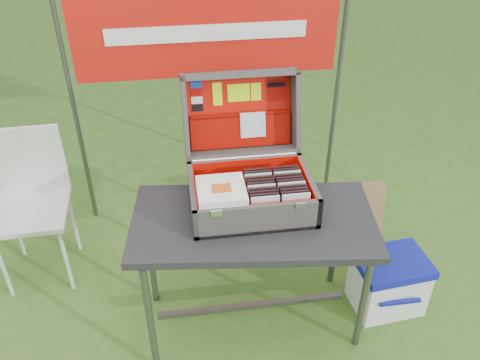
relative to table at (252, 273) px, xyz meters
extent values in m
plane|color=#376222|center=(-0.10, 0.00, -0.37)|extent=(80.00, 80.00, 0.00)
cube|color=#262629|center=(0.00, 0.00, 0.35)|extent=(1.24, 0.73, 0.04)
cylinder|color=#59595B|center=(-0.53, -0.24, -0.02)|extent=(0.04, 0.04, 0.70)
cylinder|color=#59595B|center=(0.53, -0.24, -0.02)|extent=(0.04, 0.04, 0.70)
cylinder|color=#59595B|center=(-0.53, 0.24, -0.02)|extent=(0.04, 0.04, 0.70)
cylinder|color=#59595B|center=(0.53, 0.24, -0.02)|extent=(0.04, 0.04, 0.70)
cube|color=#59595B|center=(0.00, 0.00, -0.25)|extent=(1.03, 0.03, 0.03)
cube|color=#5A554F|center=(0.00, 0.09, 0.38)|extent=(0.60, 0.43, 0.02)
cube|color=#5A554F|center=(0.00, -0.11, 0.45)|extent=(0.60, 0.02, 0.16)
cube|color=#5A554F|center=(0.00, 0.30, 0.45)|extent=(0.60, 0.02, 0.16)
cube|color=#5A554F|center=(-0.28, 0.09, 0.45)|extent=(0.02, 0.43, 0.16)
cube|color=#5A554F|center=(0.29, 0.09, 0.45)|extent=(0.02, 0.43, 0.16)
cube|color=red|center=(0.00, 0.09, 0.40)|extent=(0.55, 0.38, 0.01)
cube|color=silver|center=(-0.19, -0.12, 0.52)|extent=(0.05, 0.01, 0.03)
cube|color=silver|center=(0.20, -0.12, 0.52)|extent=(0.05, 0.01, 0.03)
cylinder|color=silver|center=(0.00, 0.31, 0.53)|extent=(0.54, 0.02, 0.02)
cube|color=#5A554F|center=(0.00, 0.51, 0.69)|extent=(0.60, 0.14, 0.42)
cube|color=#5A554F|center=(0.00, 0.50, 0.91)|extent=(0.60, 0.16, 0.07)
cube|color=#5A554F|center=(0.00, 0.39, 0.52)|extent=(0.60, 0.16, 0.07)
cube|color=#5A554F|center=(-0.28, 0.44, 0.71)|extent=(0.02, 0.27, 0.46)
cube|color=#5A554F|center=(0.29, 0.44, 0.71)|extent=(0.02, 0.27, 0.46)
cube|color=red|center=(0.00, 0.50, 0.70)|extent=(0.55, 0.11, 0.36)
cube|color=red|center=(0.00, -0.09, 0.46)|extent=(0.55, 0.01, 0.14)
cube|color=red|center=(0.00, 0.28, 0.46)|extent=(0.55, 0.01, 0.14)
cube|color=red|center=(-0.27, 0.09, 0.46)|extent=(0.01, 0.38, 0.14)
cube|color=red|center=(0.28, 0.09, 0.46)|extent=(0.01, 0.38, 0.14)
cube|color=#900901|center=(0.00, 0.45, 0.61)|extent=(0.53, 0.08, 0.17)
cube|color=#900901|center=(0.00, 0.47, 0.69)|extent=(0.52, 0.02, 0.02)
cube|color=silver|center=(0.07, 0.44, 0.64)|extent=(0.13, 0.05, 0.13)
cube|color=#1933B2|center=(-0.21, 0.53, 0.85)|extent=(0.06, 0.01, 0.04)
cube|color=#A50802|center=(-0.21, 0.52, 0.81)|extent=(0.06, 0.01, 0.04)
cube|color=white|center=(-0.21, 0.51, 0.77)|extent=(0.06, 0.01, 0.04)
cube|color=black|center=(-0.21, 0.50, 0.73)|extent=(0.06, 0.01, 0.04)
cube|color=#C7F80B|center=(-0.11, 0.52, 0.80)|extent=(0.05, 0.04, 0.11)
cube|color=#C7F80B|center=(0.00, 0.52, 0.80)|extent=(0.12, 0.03, 0.09)
cube|color=#C7F80B|center=(0.10, 0.52, 0.80)|extent=(0.05, 0.03, 0.09)
cube|color=#A50802|center=(0.20, 0.52, 0.80)|extent=(0.11, 0.03, 0.10)
cube|color=black|center=(0.20, 0.53, 0.82)|extent=(0.10, 0.01, 0.02)
cube|color=silver|center=(0.04, -0.07, 0.48)|extent=(0.13, 0.01, 0.15)
cube|color=black|center=(0.04, -0.05, 0.48)|extent=(0.13, 0.01, 0.15)
cube|color=black|center=(0.04, -0.02, 0.48)|extent=(0.13, 0.01, 0.15)
cube|color=black|center=(0.04, 0.00, 0.48)|extent=(0.13, 0.01, 0.15)
cube|color=silver|center=(0.04, 0.02, 0.48)|extent=(0.13, 0.01, 0.15)
cube|color=black|center=(0.04, 0.05, 0.48)|extent=(0.13, 0.01, 0.15)
cube|color=black|center=(0.04, 0.07, 0.48)|extent=(0.13, 0.01, 0.15)
cube|color=black|center=(0.04, 0.09, 0.48)|extent=(0.13, 0.01, 0.15)
cube|color=silver|center=(0.04, 0.12, 0.48)|extent=(0.13, 0.01, 0.15)
cube|color=black|center=(0.04, 0.14, 0.48)|extent=(0.13, 0.01, 0.15)
cube|color=black|center=(0.04, 0.16, 0.48)|extent=(0.13, 0.01, 0.15)
cube|color=silver|center=(0.19, -0.07, 0.48)|extent=(0.13, 0.01, 0.15)
cube|color=black|center=(0.19, -0.05, 0.48)|extent=(0.13, 0.01, 0.15)
cube|color=black|center=(0.19, -0.02, 0.48)|extent=(0.13, 0.01, 0.15)
cube|color=black|center=(0.19, 0.00, 0.48)|extent=(0.13, 0.01, 0.15)
cube|color=silver|center=(0.19, 0.02, 0.48)|extent=(0.13, 0.01, 0.15)
cube|color=black|center=(0.19, 0.05, 0.48)|extent=(0.13, 0.01, 0.15)
cube|color=black|center=(0.19, 0.07, 0.48)|extent=(0.13, 0.01, 0.15)
cube|color=black|center=(0.19, 0.09, 0.48)|extent=(0.13, 0.01, 0.15)
cube|color=silver|center=(0.19, 0.12, 0.48)|extent=(0.13, 0.01, 0.15)
cube|color=black|center=(0.19, 0.14, 0.48)|extent=(0.13, 0.01, 0.15)
cube|color=black|center=(0.19, 0.16, 0.48)|extent=(0.13, 0.01, 0.15)
cube|color=white|center=(-0.15, 0.01, 0.53)|extent=(0.22, 0.22, 0.00)
cube|color=white|center=(-0.15, 0.01, 0.54)|extent=(0.22, 0.22, 0.00)
cube|color=white|center=(-0.15, 0.01, 0.54)|extent=(0.22, 0.22, 0.00)
cube|color=white|center=(-0.15, 0.01, 0.55)|extent=(0.22, 0.22, 0.00)
cube|color=white|center=(-0.15, 0.01, 0.55)|extent=(0.22, 0.22, 0.00)
cube|color=white|center=(-0.15, 0.01, 0.56)|extent=(0.22, 0.22, 0.00)
cube|color=white|center=(-0.15, 0.01, 0.56)|extent=(0.22, 0.22, 0.00)
cube|color=#D85919|center=(-0.15, 0.00, 0.57)|extent=(0.09, 0.07, 0.00)
cube|color=white|center=(0.79, 0.01, -0.22)|extent=(0.40, 0.32, 0.30)
cube|color=#11188F|center=(0.79, 0.01, -0.05)|extent=(0.42, 0.34, 0.05)
cube|color=#11188F|center=(0.79, -0.15, -0.18)|extent=(0.23, 0.02, 0.02)
cube|color=silver|center=(-1.21, 0.57, 0.10)|extent=(0.43, 0.43, 0.03)
cube|color=silver|center=(-1.21, 0.77, 0.33)|extent=(0.42, 0.04, 0.44)
cylinder|color=silver|center=(-1.38, 0.40, -0.14)|extent=(0.02, 0.02, 0.47)
cylinder|color=silver|center=(-1.03, 0.40, -0.14)|extent=(0.02, 0.02, 0.47)
cylinder|color=silver|center=(-1.38, 0.75, -0.14)|extent=(0.02, 0.02, 0.47)
cylinder|color=silver|center=(-1.03, 0.75, -0.14)|extent=(0.02, 0.02, 0.47)
cylinder|color=silver|center=(-1.03, 0.77, 0.32)|extent=(0.02, 0.02, 0.44)
cube|color=olive|center=(0.74, 0.55, -0.15)|extent=(0.43, 0.17, 0.45)
cylinder|color=#59595B|center=(-0.95, 1.10, 0.48)|extent=(0.03, 0.03, 1.70)
cylinder|color=#59595B|center=(0.75, 1.10, 0.48)|extent=(0.03, 0.03, 1.70)
cube|color=red|center=(-0.10, 1.09, 0.93)|extent=(1.60, 0.02, 0.55)
cube|color=white|center=(-0.10, 1.08, 0.93)|extent=(1.20, 0.00, 0.10)
camera|label=1|loc=(-0.34, -1.88, 1.93)|focal=38.00mm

